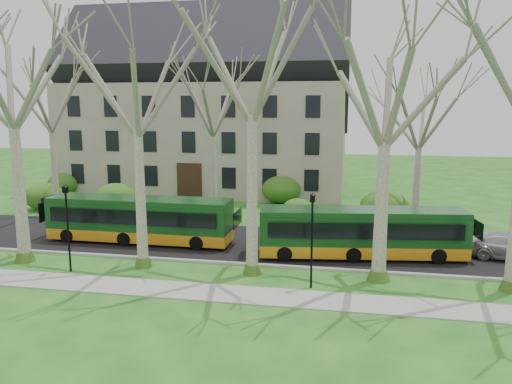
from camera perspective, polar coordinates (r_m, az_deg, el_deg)
ground at (r=25.35m, az=-7.35°, el=-9.07°), size 120.00×120.00×0.00m
sidewalk at (r=23.13m, az=-9.30°, el=-10.98°), size 70.00×2.00×0.06m
road at (r=30.37m, az=-4.13°, el=-5.69°), size 80.00×8.00×0.06m
curb at (r=26.68m, az=-6.35°, el=-7.90°), size 80.00×0.25×0.14m
building at (r=48.65m, az=-5.54°, el=9.84°), size 26.50×12.20×16.00m
tree_row_verge at (r=24.26m, az=-7.51°, el=6.97°), size 49.00×7.00×14.00m
tree_row_far at (r=34.95m, az=-4.07°, el=6.35°), size 33.00×7.00×12.00m
lamp_row at (r=23.71m, az=-8.24°, el=-3.97°), size 36.22×0.22×4.30m
hedges at (r=39.39m, az=-7.56°, el=-0.62°), size 30.60×8.60×2.00m
bus_lead at (r=30.70m, az=-13.14°, el=-3.04°), size 11.07×2.36×2.76m
bus_follow at (r=27.58m, az=11.97°, el=-4.52°), size 11.14×3.76×2.73m
sedan at (r=30.00m, az=27.22°, el=-5.61°), size 5.02×3.03×1.36m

